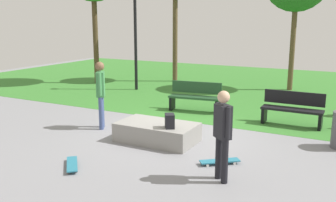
{
  "coord_description": "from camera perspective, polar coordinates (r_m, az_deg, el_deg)",
  "views": [
    {
      "loc": [
        4.15,
        -8.27,
        2.83
      ],
      "look_at": [
        -0.04,
        -0.31,
        0.87
      ],
      "focal_mm": 40.27,
      "sensor_mm": 36.0,
      "label": 1
    }
  ],
  "objects": [
    {
      "name": "backpack_on_ledge",
      "position": [
        8.42,
        0.26,
        -3.04
      ],
      "size": [
        0.32,
        0.34,
        0.32
      ],
      "primitive_type": "cube",
      "rotation": [
        0.0,
        0.0,
        2.15
      ],
      "color": "black",
      "rests_on": "concrete_ledge"
    },
    {
      "name": "concrete_ledge",
      "position": [
        8.91,
        -1.66,
        -4.74
      ],
      "size": [
        1.85,
        1.05,
        0.44
      ],
      "primitive_type": "cube",
      "color": "gray",
      "rests_on": "ground_plane"
    },
    {
      "name": "skater_watching",
      "position": [
        9.93,
        -10.16,
        1.71
      ],
      "size": [
        0.34,
        0.38,
        1.76
      ],
      "color": "#3F5184",
      "rests_on": "ground_plane"
    },
    {
      "name": "ground_plane",
      "position": [
        9.68,
        1.08,
        -4.7
      ],
      "size": [
        28.0,
        28.0,
        0.0
      ],
      "primitive_type": "plane",
      "color": "gray"
    },
    {
      "name": "park_bench_near_lamppost",
      "position": [
        11.78,
        4.14,
        0.77
      ],
      "size": [
        1.65,
        0.68,
        0.91
      ],
      "color": "#1E4223",
      "rests_on": "ground_plane"
    },
    {
      "name": "skateboard_spare",
      "position": [
        7.66,
        7.85,
        -9.0
      ],
      "size": [
        0.75,
        0.66,
        0.08
      ],
      "color": "teal",
      "rests_on": "ground_plane"
    },
    {
      "name": "park_bench_by_oak",
      "position": [
        10.71,
        18.33,
        -1.01
      ],
      "size": [
        1.6,
        0.48,
        0.91
      ],
      "color": "black",
      "rests_on": "ground_plane"
    },
    {
      "name": "skater_performing_trick",
      "position": [
        6.63,
        8.26,
        -4.28
      ],
      "size": [
        0.37,
        0.36,
        1.64
      ],
      "color": "black",
      "rests_on": "ground_plane"
    },
    {
      "name": "lamp_post",
      "position": [
        15.24,
        -4.97,
        10.95
      ],
      "size": [
        0.28,
        0.28,
        4.07
      ],
      "color": "black",
      "rests_on": "ground_plane"
    },
    {
      "name": "grass_lawn",
      "position": [
        16.56,
        12.84,
        2.17
      ],
      "size": [
        26.6,
        12.98,
        0.01
      ],
      "primitive_type": "cube",
      "color": "#387A2D",
      "rests_on": "ground_plane"
    },
    {
      "name": "skateboard_by_ledge",
      "position": [
        7.67,
        -14.32,
        -9.24
      ],
      "size": [
        0.68,
        0.73,
        0.08
      ],
      "color": "teal",
      "rests_on": "ground_plane"
    }
  ]
}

